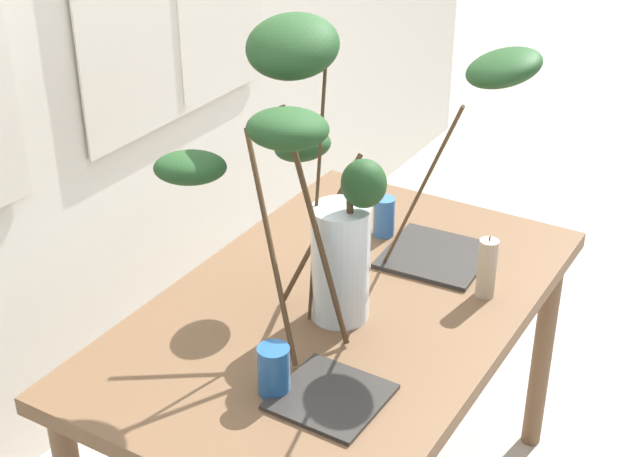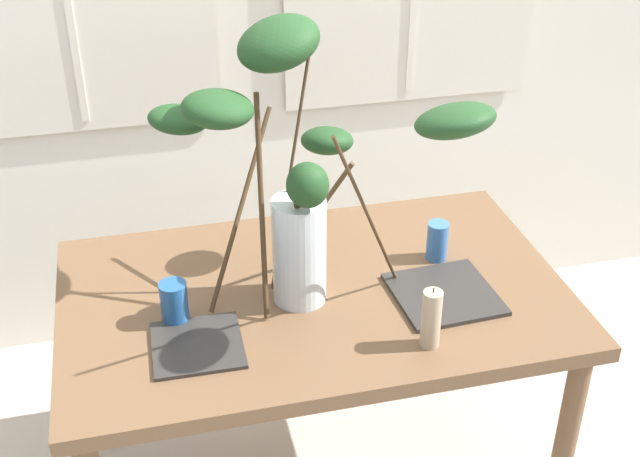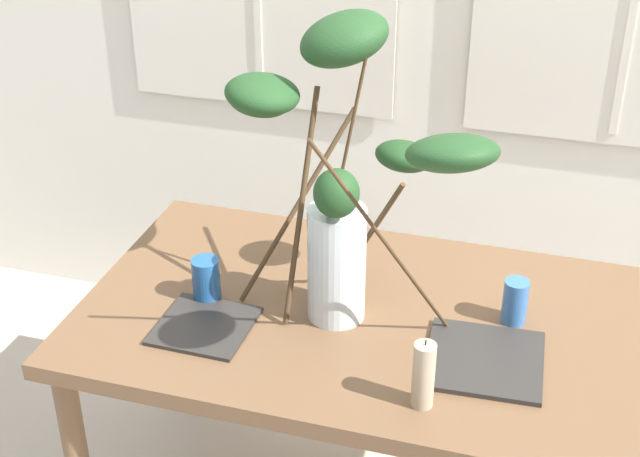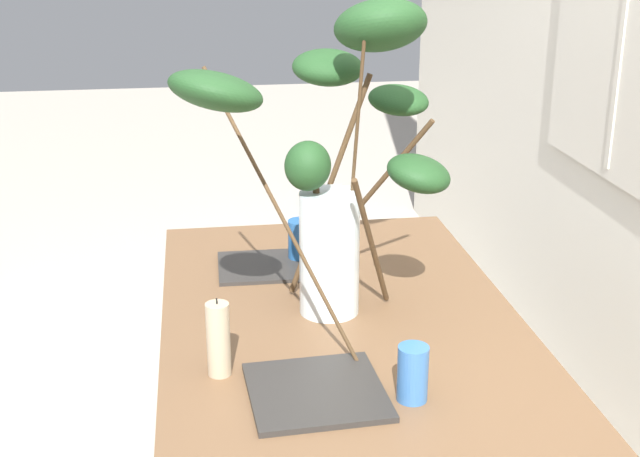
% 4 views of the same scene
% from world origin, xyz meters
% --- Properties ---
extents(dining_table, '(1.35, 0.83, 0.74)m').
position_xyz_m(dining_table, '(0.00, 0.00, 0.66)').
color(dining_table, brown).
rests_on(dining_table, ground).
extents(vase_with_branches, '(0.79, 0.71, 0.75)m').
position_xyz_m(vase_with_branches, '(-0.05, 0.00, 1.13)').
color(vase_with_branches, silver).
rests_on(vase_with_branches, dining_table).
extents(drinking_glass_blue_left, '(0.07, 0.07, 0.11)m').
position_xyz_m(drinking_glass_blue_left, '(-0.37, -0.05, 0.80)').
color(drinking_glass_blue_left, '#235693').
rests_on(drinking_glass_blue_left, dining_table).
extents(drinking_glass_blue_right, '(0.06, 0.06, 0.11)m').
position_xyz_m(drinking_glass_blue_right, '(0.38, 0.07, 0.80)').
color(drinking_glass_blue_right, '#386BAD').
rests_on(drinking_glass_blue_right, dining_table).
extents(plate_square_left, '(0.22, 0.22, 0.01)m').
position_xyz_m(plate_square_left, '(-0.33, -0.17, 0.74)').
color(plate_square_left, '#2D2B28').
rests_on(plate_square_left, dining_table).
extents(plate_square_right, '(0.28, 0.28, 0.01)m').
position_xyz_m(plate_square_right, '(0.33, -0.11, 0.75)').
color(plate_square_right, '#2D2B28').
rests_on(plate_square_right, dining_table).
extents(pillar_candle, '(0.05, 0.05, 0.17)m').
position_xyz_m(pillar_candle, '(0.22, -0.29, 0.82)').
color(pillar_candle, tan).
rests_on(pillar_candle, dining_table).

